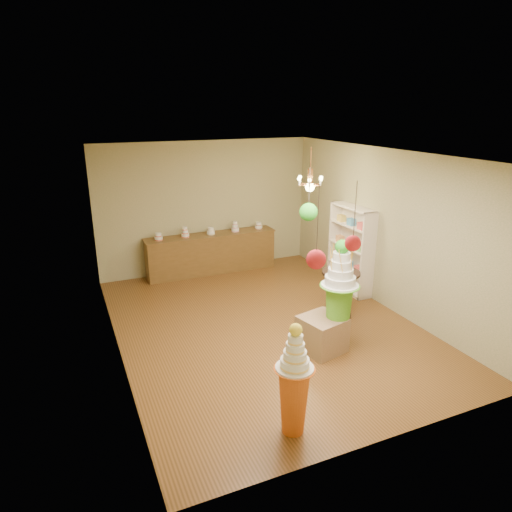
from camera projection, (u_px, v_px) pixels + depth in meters
name	position (u px, v px, depth m)	size (l,w,h in m)	color
floor	(264.00, 325.00, 8.16)	(6.50, 6.50, 0.00)	brown
ceiling	(265.00, 154.00, 7.21)	(6.50, 6.50, 0.00)	white
wall_back	(206.00, 207.00, 10.51)	(5.00, 0.04, 3.00)	gray
wall_front	(391.00, 326.00, 4.86)	(5.00, 0.04, 3.00)	gray
wall_left	(111.00, 264.00, 6.74)	(0.04, 6.50, 3.00)	gray
wall_right	(385.00, 229.00, 8.63)	(0.04, 6.50, 3.00)	gray
pedestal_green	(339.00, 304.00, 7.11)	(0.65, 0.65, 1.83)	#56AA25
pedestal_orange	(294.00, 390.00, 5.34)	(0.51, 0.51, 1.43)	#C85617
burlap_riser	(322.00, 334.00, 7.24)	(0.63, 0.63, 0.57)	#89694B
sideboard	(211.00, 253.00, 10.59)	(3.04, 0.54, 1.16)	brown
shelving_unit	(351.00, 249.00, 9.46)	(0.33, 1.20, 1.80)	silver
round_table	(340.00, 288.00, 8.31)	(0.70, 0.70, 0.88)	black
vase	(341.00, 267.00, 8.19)	(0.17, 0.17, 0.17)	silver
pom_red_left	(316.00, 259.00, 5.06)	(0.22, 0.22, 1.00)	#3D342C
pom_green_mid	(308.00, 212.00, 6.30)	(0.25, 0.25, 0.79)	#3D342C
pom_red_right	(353.00, 243.00, 4.91)	(0.18, 0.18, 0.76)	#3D342C
chandelier	(310.00, 184.00, 8.67)	(0.58, 0.58, 0.85)	#D6844B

